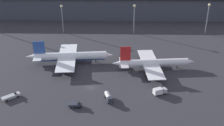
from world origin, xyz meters
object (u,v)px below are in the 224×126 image
service_vehicle_0 (11,96)px  service_vehicle_1 (75,105)px  airplane_0 (70,57)px  service_vehicle_3 (159,91)px  airplane_1 (153,63)px  service_vehicle_2 (109,97)px

service_vehicle_0 → service_vehicle_1: (29.39, -5.89, 0.04)m
airplane_0 → service_vehicle_3: 55.17m
airplane_0 → service_vehicle_1: airplane_0 is taller
airplane_0 → airplane_1: bearing=-13.1°
airplane_0 → service_vehicle_0: bearing=-125.1°
service_vehicle_0 → airplane_1: bearing=-16.7°
service_vehicle_0 → service_vehicle_1: service_vehicle_1 is taller
airplane_0 → service_vehicle_1: bearing=-83.3°
airplane_0 → service_vehicle_2: bearing=-63.3°
service_vehicle_1 → airplane_0: bearing=97.9°
airplane_0 → service_vehicle_0: size_ratio=6.36×
service_vehicle_1 → service_vehicle_3: (36.62, 10.63, 0.61)m
service_vehicle_3 → service_vehicle_0: bearing=160.2°
airplane_0 → service_vehicle_0: airplane_0 is taller
airplane_1 → service_vehicle_1: 50.79m
service_vehicle_1 → airplane_1: bearing=40.3°
airplane_0 → service_vehicle_1: size_ratio=8.32×
airplane_0 → airplane_1: airplane_0 is taller
service_vehicle_1 → service_vehicle_2: size_ratio=0.81×
service_vehicle_2 → service_vehicle_3: bearing=86.0°
service_vehicle_1 → service_vehicle_3: 38.14m
airplane_0 → service_vehicle_2: (22.72, -36.33, -2.17)m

